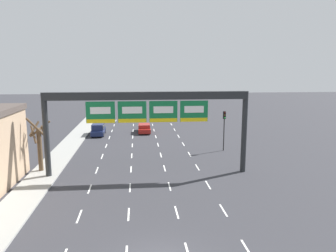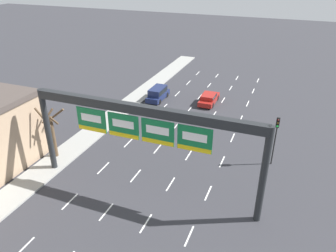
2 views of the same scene
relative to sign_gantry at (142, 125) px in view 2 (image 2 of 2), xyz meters
name	(u,v)px [view 2 (image 2 of 2)]	position (x,y,z in m)	size (l,w,h in m)	color
lane_dashes	(140,197)	(0.00, -0.82, -6.12)	(10.02, 67.00, 0.01)	white
sign_gantry	(142,125)	(0.00, 0.00, 0.00)	(18.61, 0.70, 7.70)	#232628
car_red	(209,98)	(0.08, 19.92, -5.41)	(1.87, 4.60, 1.33)	maroon
suv_navy	(158,93)	(-6.69, 18.62, -5.16)	(1.80, 4.43, 1.74)	#19234C
traffic_light_near_gantry	(276,132)	(9.29, 8.00, -2.74)	(0.30, 0.35, 4.75)	black
tree_bare_second	(52,131)	(-10.22, 1.72, -3.33)	(1.98, 2.05, 5.22)	brown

